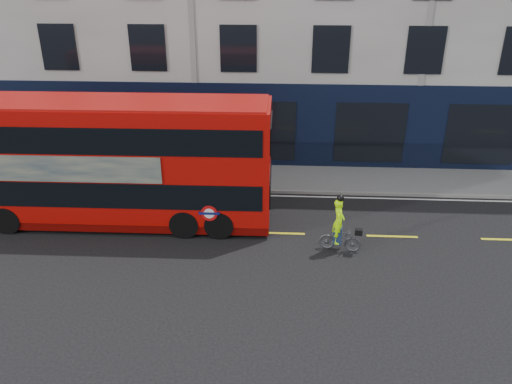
{
  "coord_description": "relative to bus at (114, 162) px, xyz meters",
  "views": [
    {
      "loc": [
        4.05,
        -14.25,
        8.78
      ],
      "look_at": [
        3.16,
        1.21,
        1.74
      ],
      "focal_mm": 35.0,
      "sensor_mm": 36.0,
      "label": 1
    }
  ],
  "objects": [
    {
      "name": "bus",
      "position": [
        0.0,
        0.0,
        0.0
      ],
      "size": [
        11.42,
        2.73,
        4.59
      ],
      "rotation": [
        0.0,
        0.0,
        0.01
      ],
      "color": "#B60B07",
      "rests_on": "ground"
    },
    {
      "name": "lane_dashes",
      "position": [
        2.01,
        -0.7,
        -2.35
      ],
      "size": [
        58.0,
        0.12,
        0.01
      ],
      "primitive_type": null,
      "color": "yellow",
      "rests_on": "ground"
    },
    {
      "name": "cyclist",
      "position": [
        8.0,
        -1.74,
        -1.64
      ],
      "size": [
        1.45,
        0.64,
        2.06
      ],
      "rotation": [
        0.0,
        0.0,
        -0.17
      ],
      "color": "#4A4D50",
      "rests_on": "ground"
    },
    {
      "name": "kerb",
      "position": [
        2.01,
        2.8,
        -2.29
      ],
      "size": [
        60.0,
        0.12,
        0.13
      ],
      "primitive_type": "cube",
      "color": "gray",
      "rests_on": "ground"
    },
    {
      "name": "road_edge_line",
      "position": [
        2.01,
        2.5,
        -2.35
      ],
      "size": [
        58.0,
        0.1,
        0.01
      ],
      "primitive_type": "cube",
      "color": "silver",
      "rests_on": "ground"
    },
    {
      "name": "pavement",
      "position": [
        2.01,
        4.3,
        -2.29
      ],
      "size": [
        60.0,
        3.0,
        0.12
      ],
      "primitive_type": "cube",
      "color": "gray",
      "rests_on": "ground"
    },
    {
      "name": "ground",
      "position": [
        2.01,
        -2.2,
        -2.35
      ],
      "size": [
        120.0,
        120.0,
        0.0
      ],
      "primitive_type": "plane",
      "color": "black",
      "rests_on": "ground"
    }
  ]
}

